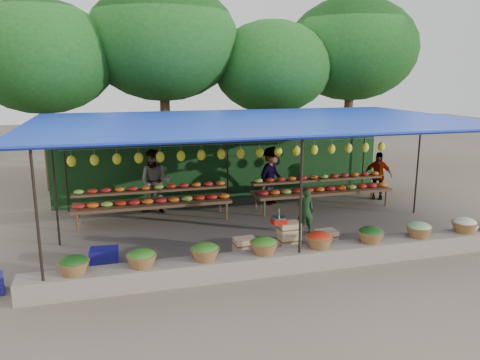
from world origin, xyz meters
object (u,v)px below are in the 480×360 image
object	(u,v)px
crate_counter	(287,243)
blue_crate_back	(104,256)
weighing_scale	(279,220)
vendor_seated	(305,211)

from	to	relation	value
crate_counter	blue_crate_back	size ratio (longest dim) A/B	4.15
weighing_scale	blue_crate_back	world-z (taller)	weighing_scale
weighing_scale	crate_counter	bearing A→B (deg)	-0.00
crate_counter	vendor_seated	xyz separation A→B (m)	(1.01, 1.35, 0.26)
weighing_scale	vendor_seated	bearing A→B (deg)	47.93
vendor_seated	blue_crate_back	distance (m)	4.94
crate_counter	vendor_seated	size ratio (longest dim) A/B	2.07
weighing_scale	vendor_seated	distance (m)	1.84
crate_counter	vendor_seated	bearing A→B (deg)	53.24
vendor_seated	blue_crate_back	bearing A→B (deg)	24.35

